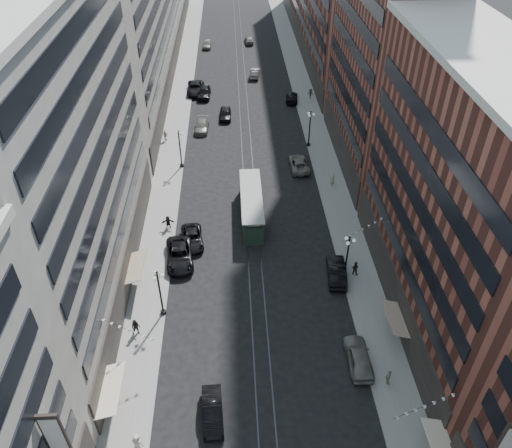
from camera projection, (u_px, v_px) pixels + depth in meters
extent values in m
plane|color=black|center=(247.00, 148.00, 73.84)|extent=(220.00, 220.00, 0.00)
cube|color=gray|center=(177.00, 119.00, 81.21)|extent=(4.00, 180.00, 0.15)
cube|color=gray|center=(311.00, 116.00, 82.08)|extent=(4.00, 180.00, 0.15)
cube|color=#2D2D33|center=(240.00, 118.00, 81.65)|extent=(0.12, 180.00, 0.02)
cube|color=#2D2D33|center=(249.00, 117.00, 81.71)|extent=(0.12, 180.00, 0.02)
cube|color=#A6A093|center=(61.00, 165.00, 43.31)|extent=(8.00, 36.00, 28.00)
cube|color=brown|center=(460.00, 206.00, 41.97)|extent=(8.00, 30.00, 24.00)
cube|color=brown|center=(391.00, 3.00, 58.39)|extent=(8.00, 26.00, 42.00)
cylinder|color=black|center=(163.00, 312.00, 48.16)|extent=(0.56, 0.56, 0.30)
cylinder|color=black|center=(160.00, 294.00, 46.65)|extent=(0.18, 0.18, 5.20)
sphere|color=black|center=(157.00, 272.00, 44.92)|extent=(0.24, 0.24, 0.24)
sphere|color=white|center=(162.00, 275.00, 45.18)|extent=(0.36, 0.36, 0.36)
sphere|color=white|center=(155.00, 273.00, 45.46)|extent=(0.36, 0.36, 0.36)
sphere|color=white|center=(154.00, 279.00, 44.85)|extent=(0.36, 0.36, 0.36)
cylinder|color=black|center=(182.00, 165.00, 69.36)|extent=(0.56, 0.56, 0.30)
cylinder|color=black|center=(180.00, 150.00, 67.85)|extent=(0.18, 0.18, 5.20)
sphere|color=black|center=(178.00, 131.00, 66.12)|extent=(0.24, 0.24, 0.24)
sphere|color=white|center=(182.00, 134.00, 66.38)|extent=(0.36, 0.36, 0.36)
sphere|color=white|center=(177.00, 133.00, 66.66)|extent=(0.36, 0.36, 0.36)
sphere|color=white|center=(177.00, 136.00, 66.05)|extent=(0.36, 0.36, 0.36)
cylinder|color=black|center=(344.00, 276.00, 52.04)|extent=(0.56, 0.56, 0.30)
cylinder|color=black|center=(347.00, 259.00, 50.52)|extent=(0.18, 0.18, 5.20)
sphere|color=black|center=(350.00, 238.00, 48.79)|extent=(0.24, 0.24, 0.24)
sphere|color=white|center=(354.00, 241.00, 49.06)|extent=(0.36, 0.36, 0.36)
sphere|color=white|center=(346.00, 238.00, 49.33)|extent=(0.36, 0.36, 0.36)
sphere|color=white|center=(348.00, 243.00, 48.72)|extent=(0.36, 0.36, 0.36)
cylinder|color=black|center=(308.00, 144.00, 74.02)|extent=(0.56, 0.56, 0.30)
cylinder|color=black|center=(310.00, 130.00, 72.50)|extent=(0.18, 0.18, 5.20)
sphere|color=black|center=(311.00, 112.00, 70.77)|extent=(0.24, 0.24, 0.24)
sphere|color=white|center=(314.00, 114.00, 71.04)|extent=(0.36, 0.36, 0.36)
sphere|color=white|center=(309.00, 113.00, 71.32)|extent=(0.36, 0.36, 0.36)
sphere|color=white|center=(309.00, 116.00, 70.70)|extent=(0.36, 0.36, 0.36)
cube|color=#213527|center=(251.00, 208.00, 59.95)|extent=(2.33, 11.20, 2.43)
cube|color=gray|center=(251.00, 198.00, 59.03)|extent=(1.49, 10.27, 0.56)
cube|color=gray|center=(251.00, 195.00, 58.80)|extent=(2.52, 11.39, 0.14)
cylinder|color=black|center=(253.00, 236.00, 57.20)|extent=(2.15, 0.65, 0.65)
cylinder|color=black|center=(250.00, 194.00, 63.80)|extent=(2.15, 0.65, 0.65)
imported|color=black|center=(180.00, 255.00, 53.81)|extent=(3.42, 6.36, 1.70)
imported|color=slate|center=(359.00, 357.00, 43.35)|extent=(2.03, 5.03, 1.71)
imported|color=black|center=(213.00, 411.00, 39.39)|extent=(1.88, 4.65, 1.50)
imported|color=beige|center=(137.00, 443.00, 36.95)|extent=(1.06, 0.82, 1.93)
imported|color=black|center=(136.00, 327.00, 45.76)|extent=(0.90, 0.57, 1.74)
imported|color=#A39A87|center=(388.00, 377.00, 41.62)|extent=(0.68, 1.06, 1.67)
imported|color=black|center=(192.00, 238.00, 56.29)|extent=(2.93, 5.30, 1.41)
imported|color=#68655C|center=(202.00, 126.00, 77.79)|extent=(2.28, 5.10, 1.45)
imported|color=black|center=(204.00, 92.00, 87.50)|extent=(2.35, 5.30, 1.77)
imported|color=black|center=(337.00, 271.00, 51.84)|extent=(2.27, 5.30, 1.70)
imported|color=slate|center=(299.00, 164.00, 68.88)|extent=(2.60, 5.46, 1.50)
imported|color=black|center=(292.00, 97.00, 86.29)|extent=(2.52, 5.03, 1.40)
imported|color=black|center=(225.00, 114.00, 81.01)|extent=(1.96, 4.63, 1.56)
imported|color=#626057|center=(255.00, 73.00, 94.84)|extent=(2.21, 4.87, 1.55)
imported|color=black|center=(168.00, 222.00, 58.19)|extent=(1.53, 0.54, 1.62)
imported|color=#A7A08B|center=(165.00, 136.00, 74.80)|extent=(1.05, 0.78, 1.64)
imported|color=black|center=(355.00, 268.00, 52.04)|extent=(0.91, 0.74, 1.64)
imported|color=#A39F87|center=(332.00, 180.00, 65.20)|extent=(0.73, 0.58, 1.74)
imported|color=black|center=(310.00, 93.00, 86.84)|extent=(1.15, 0.74, 1.66)
imported|color=slate|center=(207.00, 44.00, 107.79)|extent=(1.96, 4.47, 1.50)
imported|color=slate|center=(249.00, 40.00, 110.05)|extent=(2.03, 4.43, 1.47)
imported|color=black|center=(195.00, 88.00, 88.89)|extent=(2.96, 6.28, 1.73)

